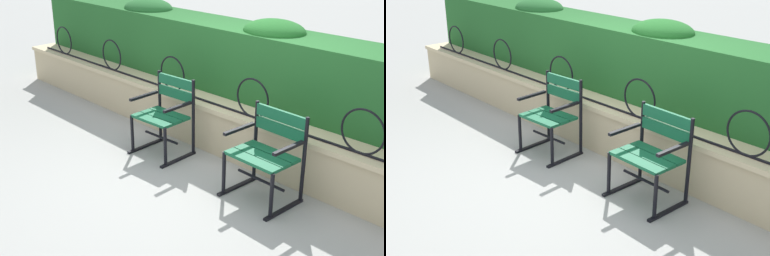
# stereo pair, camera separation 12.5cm
# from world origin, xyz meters

# --- Properties ---
(ground_plane) EXTENTS (60.00, 60.00, 0.00)m
(ground_plane) POSITION_xyz_m (0.00, 0.00, 0.00)
(ground_plane) COLOR #9E9E99
(stone_wall) EXTENTS (8.56, 0.41, 0.54)m
(stone_wall) POSITION_xyz_m (0.00, 0.83, 0.27)
(stone_wall) COLOR #C6B289
(stone_wall) RESTS_ON ground
(iron_arch_fence) EXTENTS (8.00, 0.02, 0.42)m
(iron_arch_fence) POSITION_xyz_m (-0.34, 0.76, 0.72)
(iron_arch_fence) COLOR black
(iron_arch_fence) RESTS_ON stone_wall
(hedge_row) EXTENTS (8.39, 0.67, 0.90)m
(hedge_row) POSITION_xyz_m (0.01, 1.34, 0.96)
(hedge_row) COLOR #236028
(hedge_row) RESTS_ON stone_wall
(park_chair_left) EXTENTS (0.60, 0.55, 0.86)m
(park_chair_left) POSITION_xyz_m (-0.66, 0.34, 0.46)
(park_chair_left) COLOR #145B38
(park_chair_left) RESTS_ON ground
(park_chair_right) EXTENTS (0.64, 0.54, 0.84)m
(park_chair_right) POSITION_xyz_m (0.74, 0.36, 0.46)
(park_chair_right) COLOR #145B38
(park_chair_right) RESTS_ON ground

